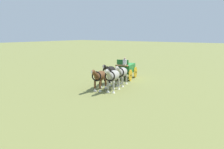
{
  "coord_description": "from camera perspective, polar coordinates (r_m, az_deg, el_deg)",
  "views": [
    {
      "loc": [
        23.3,
        14.98,
        5.3
      ],
      "look_at": [
        4.28,
        1.09,
        1.2
      ],
      "focal_mm": 38.6,
      "sensor_mm": 36.0,
      "label": 1
    }
  ],
  "objects": [
    {
      "name": "draft_horse_rear_near",
      "position": [
        24.27,
        2.3,
        0.42
      ],
      "size": [
        2.93,
        1.45,
        2.18
      ],
      "color": "#9E998E",
      "rests_on": "ground"
    },
    {
      "name": "ground_plane",
      "position": [
        28.21,
        3.33,
        -0.98
      ],
      "size": [
        220.0,
        220.0,
        0.0
      ],
      "primitive_type": "plane",
      "color": "olive"
    },
    {
      "name": "draft_horse_rear_off",
      "position": [
        24.67,
        -0.58,
        0.75
      ],
      "size": [
        3.01,
        1.41,
        2.27
      ],
      "color": "black",
      "rests_on": "ground"
    },
    {
      "name": "draft_horse_lead_near",
      "position": [
        21.83,
        0.24,
        -0.43
      ],
      "size": [
        3.11,
        1.5,
        2.27
      ],
      "color": "#9E998E",
      "rests_on": "ground"
    },
    {
      "name": "draft_horse_lead_off",
      "position": [
        22.3,
        -2.92,
        -0.49
      ],
      "size": [
        2.99,
        1.43,
        2.15
      ],
      "color": "brown",
      "rests_on": "ground"
    },
    {
      "name": "show_wagon",
      "position": [
        27.87,
        3.28,
        1.35
      ],
      "size": [
        5.78,
        2.68,
        2.66
      ],
      "color": "#236B2D",
      "rests_on": "ground"
    }
  ]
}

